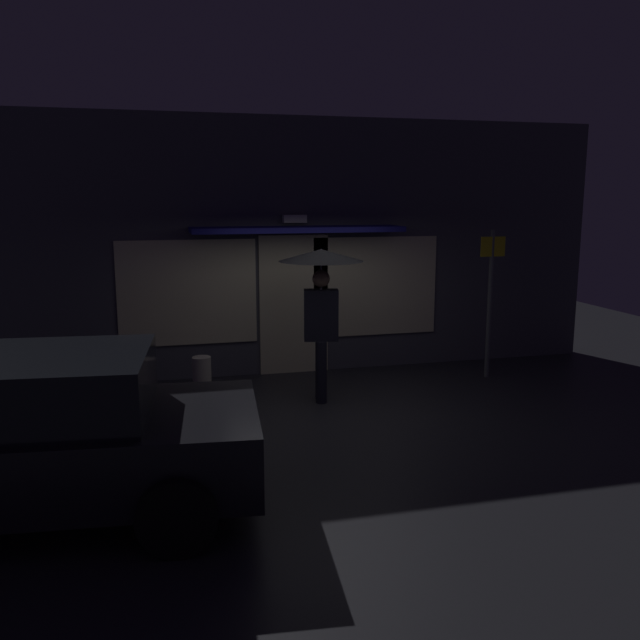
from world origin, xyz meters
The scene contains 7 objects.
ground_plane centered at (0.00, 0.00, 0.00)m, with size 18.00×18.00×0.00m, color #26262B.
building_facade centered at (0.00, 2.34, 1.98)m, with size 10.31×1.00×4.00m.
person_with_umbrella centered at (0.03, 0.59, 1.64)m, with size 1.14×1.14×2.10m.
parked_car centered at (-3.44, -2.02, 0.74)m, with size 4.44×2.32×1.45m.
street_sign_post centered at (2.86, 1.14, 1.30)m, with size 0.40×0.07×2.29m.
sidewalk_bollard centered at (-1.56, 1.00, 0.31)m, with size 0.26×0.26×0.62m, color #B2A899.
sidewalk_bollard_2 centered at (-2.84, 1.44, 0.32)m, with size 0.24×0.24×0.63m, color #B2A899.
Camera 1 is at (-2.21, -8.01, 2.78)m, focal length 37.47 mm.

